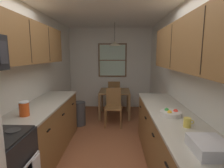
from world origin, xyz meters
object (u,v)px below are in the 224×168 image
at_px(dish_rack, 209,147).
at_px(table_serving_bowl, 112,89).
at_px(dining_chair_near, 113,105).
at_px(dining_chair_far, 114,94).
at_px(trash_bin, 79,114).
at_px(storage_canister, 24,109).
at_px(fruit_bowl, 171,113).
at_px(mug_by_coffeemaker, 187,122).
at_px(dining_table, 115,95).

bearing_deg(dish_rack, table_serving_bowl, 104.57).
relative_size(dining_chair_near, dining_chair_far, 1.00).
bearing_deg(dining_chair_near, trash_bin, -176.97).
distance_m(storage_canister, dish_rack, 2.17).
bearing_deg(fruit_bowl, dining_chair_near, 112.89).
relative_size(dining_chair_near, trash_bin, 1.57).
height_order(dining_chair_near, fruit_bowl, fruit_bowl).
distance_m(dining_chair_far, table_serving_bowl, 0.65).
xyz_separation_m(trash_bin, storage_canister, (-0.30, -1.93, 0.71)).
xyz_separation_m(mug_by_coffeemaker, table_serving_bowl, (-0.93, 2.97, -0.20)).
relative_size(storage_canister, mug_by_coffeemaker, 1.66).
relative_size(dining_table, trash_bin, 1.51).
bearing_deg(dish_rack, dining_chair_far, 102.04).
bearing_deg(table_serving_bowl, mug_by_coffeemaker, -72.60).
distance_m(mug_by_coffeemaker, table_serving_bowl, 3.12).
xyz_separation_m(dining_chair_far, trash_bin, (-0.82, -1.33, -0.21)).
bearing_deg(dining_table, mug_by_coffeemaker, -73.60).
distance_m(storage_canister, table_serving_bowl, 2.88).
distance_m(dining_table, trash_bin, 1.14).
relative_size(dining_table, mug_by_coffeemaker, 7.33).
distance_m(dining_chair_near, storage_canister, 2.33).
bearing_deg(storage_canister, dining_chair_far, 70.95).
height_order(dining_table, dish_rack, dish_rack).
height_order(mug_by_coffeemaker, dish_rack, mug_by_coffeemaker).
relative_size(dining_chair_near, fruit_bowl, 3.23).
bearing_deg(dining_chair_far, dining_table, -87.03).
bearing_deg(dining_chair_near, dish_rack, -73.07).
relative_size(dining_chair_far, dish_rack, 2.65).
height_order(dining_table, fruit_bowl, fruit_bowl).
xyz_separation_m(dining_table, mug_by_coffeemaker, (0.86, -2.93, 0.34)).
distance_m(dining_chair_far, mug_by_coffeemaker, 3.71).
xyz_separation_m(fruit_bowl, table_serving_bowl, (-0.86, 2.59, -0.18)).
bearing_deg(dining_chair_near, mug_by_coffeemaker, -68.98).
bearing_deg(trash_bin, fruit_bowl, -48.57).
bearing_deg(trash_bin, dining_table, 38.64).
bearing_deg(mug_by_coffeemaker, dining_chair_near, 111.02).
bearing_deg(trash_bin, table_serving_bowl, 42.72).
bearing_deg(dining_chair_far, dish_rack, -77.96).
relative_size(dining_table, dining_chair_near, 0.96).
height_order(dish_rack, table_serving_bowl, dish_rack).
distance_m(dining_table, table_serving_bowl, 0.17).
bearing_deg(mug_by_coffeemaker, table_serving_bowl, 107.40).
distance_m(dining_table, dish_rack, 3.58).
height_order(storage_canister, table_serving_bowl, storage_canister).
distance_m(dining_chair_far, storage_canister, 3.48).
xyz_separation_m(storage_canister, dish_rack, (2.00, -0.84, -0.05)).
distance_m(storage_canister, fruit_bowl, 1.95).
bearing_deg(dining_table, fruit_bowl, -72.81).
height_order(dining_chair_far, trash_bin, dining_chair_far).
relative_size(storage_canister, fruit_bowl, 0.71).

